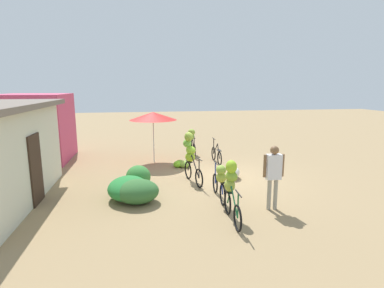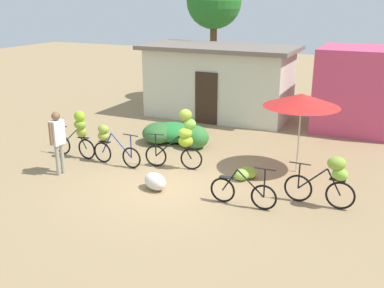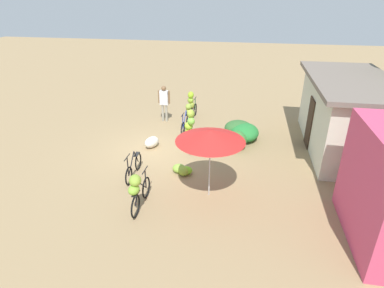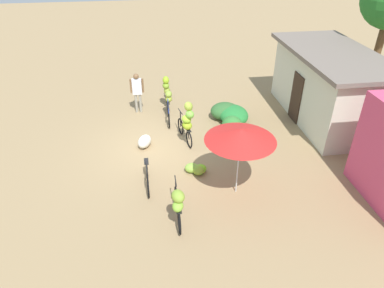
# 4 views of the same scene
# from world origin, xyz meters

# --- Properties ---
(ground_plane) EXTENTS (60.00, 60.00, 0.00)m
(ground_plane) POSITION_xyz_m (0.00, 0.00, 0.00)
(ground_plane) COLOR #977C55
(building_low) EXTENTS (6.10, 3.07, 2.87)m
(building_low) POSITION_xyz_m (-1.50, 7.21, 1.45)
(building_low) COLOR beige
(building_low) RESTS_ON ground
(hedge_bush_front_left) EXTENTS (1.09, 1.22, 0.68)m
(hedge_bush_front_left) POSITION_xyz_m (-2.01, 3.08, 0.34)
(hedge_bush_front_left) COLOR #336630
(hedge_bush_front_left) RESTS_ON ground
(hedge_bush_front_right) EXTENTS (1.50, 1.20, 0.66)m
(hedge_bush_front_right) POSITION_xyz_m (-1.64, 3.36, 0.33)
(hedge_bush_front_right) COLOR #277D36
(hedge_bush_front_right) RESTS_ON ground
(hedge_bush_mid) EXTENTS (0.91, 0.81, 0.75)m
(hedge_bush_mid) POSITION_xyz_m (-0.67, 3.06, 0.38)
(hedge_bush_mid) COLOR #367C35
(hedge_bush_mid) RESTS_ON ground
(market_umbrella) EXTENTS (2.06, 2.06, 2.23)m
(market_umbrella) POSITION_xyz_m (2.77, 2.37, 2.05)
(market_umbrella) COLOR beige
(market_umbrella) RESTS_ON ground
(bicycle_leftmost) EXTENTS (1.60, 0.37, 1.49)m
(bicycle_leftmost) POSITION_xyz_m (-3.46, 0.74, 0.85)
(bicycle_leftmost) COLOR black
(bicycle_leftmost) RESTS_ON ground
(bicycle_near_pile) EXTENTS (1.65, 0.31, 1.16)m
(bicycle_near_pile) POSITION_xyz_m (-2.35, 0.72, 0.66)
(bicycle_near_pile) COLOR black
(bicycle_near_pile) RESTS_ON ground
(bicycle_center_loaded) EXTENTS (1.67, 0.53, 1.75)m
(bicycle_center_loaded) POSITION_xyz_m (-0.20, 1.23, 0.98)
(bicycle_center_loaded) COLOR black
(bicycle_center_loaded) RESTS_ON ground
(bicycle_by_shop) EXTENTS (1.62, 0.14, 1.02)m
(bicycle_by_shop) POSITION_xyz_m (2.09, -0.32, 0.35)
(bicycle_by_shop) COLOR black
(bicycle_by_shop) RESTS_ON ground
(bicycle_rightmost) EXTENTS (1.65, 0.44, 1.26)m
(bicycle_rightmost) POSITION_xyz_m (3.91, 0.45, 0.75)
(bicycle_rightmost) COLOR black
(bicycle_rightmost) RESTS_ON ground
(banana_pile_on_ground) EXTENTS (0.64, 0.79, 0.30)m
(banana_pile_on_ground) POSITION_xyz_m (1.63, 1.30, 0.15)
(banana_pile_on_ground) COLOR #85A430
(banana_pile_on_ground) RESTS_ON ground
(produce_sack) EXTENTS (0.82, 0.69, 0.44)m
(produce_sack) POSITION_xyz_m (-0.23, -0.36, 0.22)
(produce_sack) COLOR silver
(produce_sack) RESTS_ON ground
(person_vendor) EXTENTS (0.23, 0.58, 1.78)m
(person_vendor) POSITION_xyz_m (-3.11, -0.54, 1.10)
(person_vendor) COLOR gray
(person_vendor) RESTS_ON ground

